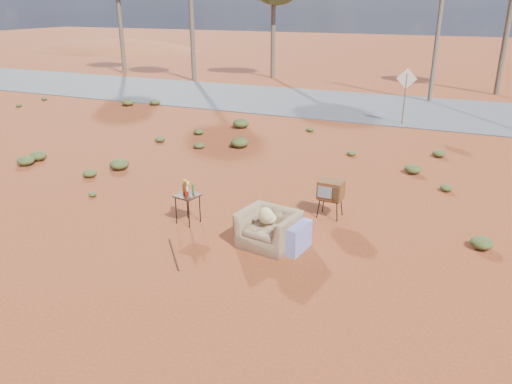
% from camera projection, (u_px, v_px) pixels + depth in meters
% --- Properties ---
extents(ground, '(140.00, 140.00, 0.00)m').
position_uv_depth(ground, '(236.00, 245.00, 9.99)').
color(ground, '#963C1E').
rests_on(ground, ground).
extents(highway, '(140.00, 7.00, 0.04)m').
position_uv_depth(highway, '(378.00, 107.00, 22.82)').
color(highway, '#565659').
rests_on(highway, ground).
extents(dirt_mound, '(26.00, 18.00, 2.00)m').
position_uv_depth(dirt_mound, '(114.00, 50.00, 50.28)').
color(dirt_mound, '#974C24').
rests_on(dirt_mound, ground).
extents(armchair, '(1.39, 0.87, 0.95)m').
position_uv_depth(armchair, '(273.00, 225.00, 9.80)').
color(armchair, olive).
rests_on(armchair, ground).
extents(tv_unit, '(0.55, 0.46, 0.85)m').
position_uv_depth(tv_unit, '(331.00, 190.00, 11.08)').
color(tv_unit, black).
rests_on(tv_unit, ground).
extents(side_table, '(0.53, 0.53, 0.93)m').
position_uv_depth(side_table, '(187.00, 193.00, 10.79)').
color(side_table, '#3A2315').
rests_on(side_table, ground).
extents(rusty_bar, '(0.88, 1.04, 0.04)m').
position_uv_depth(rusty_bar, '(174.00, 254.00, 9.61)').
color(rusty_bar, '#4B2014').
rests_on(rusty_bar, ground).
extents(road_sign, '(0.78, 0.06, 2.19)m').
position_uv_depth(road_sign, '(406.00, 87.00, 19.17)').
color(road_sign, brown).
rests_on(road_sign, ground).
extents(utility_pole_center, '(1.40, 0.20, 8.00)m').
position_uv_depth(utility_pole_center, '(440.00, 11.00, 22.74)').
color(utility_pole_center, brown).
rests_on(utility_pole_center, ground).
extents(scrub_patch, '(17.49, 8.07, 0.33)m').
position_uv_depth(scrub_patch, '(278.00, 170.00, 14.02)').
color(scrub_patch, '#444D21').
rests_on(scrub_patch, ground).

